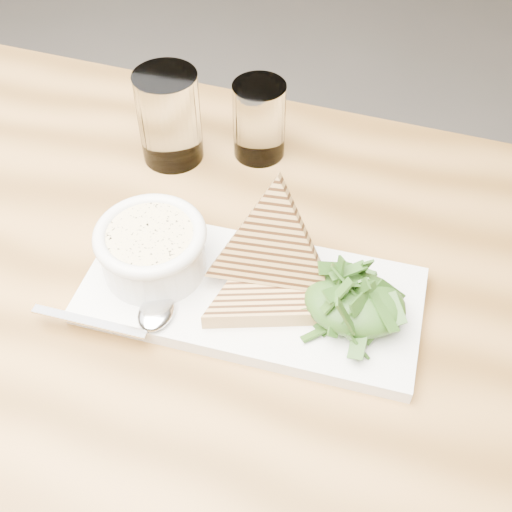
% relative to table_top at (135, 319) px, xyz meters
% --- Properties ---
extents(table_top, '(1.30, 0.92, 0.04)m').
position_rel_table_top_xyz_m(table_top, '(0.00, 0.00, 0.00)').
color(table_top, '#9F6E36').
rests_on(table_top, ground).
extents(platter, '(0.36, 0.17, 0.02)m').
position_rel_table_top_xyz_m(platter, '(0.12, 0.04, 0.03)').
color(platter, white).
rests_on(platter, table_top).
extents(soup_bowl, '(0.11, 0.11, 0.04)m').
position_rel_table_top_xyz_m(soup_bowl, '(0.01, 0.05, 0.06)').
color(soup_bowl, white).
rests_on(soup_bowl, platter).
extents(soup, '(0.09, 0.09, 0.01)m').
position_rel_table_top_xyz_m(soup, '(0.01, 0.05, 0.09)').
color(soup, beige).
rests_on(soup, soup_bowl).
extents(bowl_rim, '(0.12, 0.12, 0.01)m').
position_rel_table_top_xyz_m(bowl_rim, '(0.01, 0.05, 0.09)').
color(bowl_rim, white).
rests_on(bowl_rim, soup_bowl).
extents(sandwich_flat, '(0.19, 0.19, 0.02)m').
position_rel_table_top_xyz_m(sandwich_flat, '(0.14, 0.04, 0.05)').
color(sandwich_flat, tan).
rests_on(sandwich_flat, platter).
extents(sandwich_lean, '(0.16, 0.15, 0.17)m').
position_rel_table_top_xyz_m(sandwich_lean, '(0.14, 0.06, 0.09)').
color(sandwich_lean, tan).
rests_on(sandwich_lean, sandwich_flat).
extents(salad_base, '(0.10, 0.08, 0.04)m').
position_rel_table_top_xyz_m(salad_base, '(0.23, 0.04, 0.06)').
color(salad_base, '#1D4811').
rests_on(salad_base, platter).
extents(arugula_pile, '(0.11, 0.10, 0.05)m').
position_rel_table_top_xyz_m(arugula_pile, '(0.23, 0.04, 0.06)').
color(arugula_pile, '#34521F').
rests_on(arugula_pile, platter).
extents(spoon_bowl, '(0.04, 0.05, 0.01)m').
position_rel_table_top_xyz_m(spoon_bowl, '(0.04, -0.01, 0.04)').
color(spoon_bowl, silver).
rests_on(spoon_bowl, platter).
extents(spoon_handle, '(0.12, 0.01, 0.00)m').
position_rel_table_top_xyz_m(spoon_handle, '(-0.03, -0.04, 0.04)').
color(spoon_handle, silver).
rests_on(spoon_handle, platter).
extents(glass_near, '(0.08, 0.08, 0.12)m').
position_rel_table_top_xyz_m(glass_near, '(-0.04, 0.25, 0.08)').
color(glass_near, white).
rests_on(glass_near, table_top).
extents(glass_far, '(0.07, 0.07, 0.10)m').
position_rel_table_top_xyz_m(glass_far, '(0.07, 0.28, 0.07)').
color(glass_far, white).
rests_on(glass_far, table_top).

